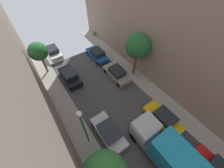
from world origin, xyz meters
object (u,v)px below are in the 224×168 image
(parked_car_left_3, at_px, (109,132))
(parked_car_left_4, at_px, (70,76))
(delivery_truck, at_px, (168,154))
(parked_car_right_3, at_px, (117,74))
(street_tree_2, at_px, (38,52))
(street_tree_1, at_px, (138,46))
(parked_car_right_2, at_px, (163,119))
(parked_car_right_4, at_px, (97,55))
(potted_plant_2, at_px, (94,34))
(lamp_post, at_px, (83,125))
(parked_car_left_5, at_px, (53,52))

(parked_car_left_3, height_order, parked_car_left_4, same)
(parked_car_left_4, relative_size, delivery_truck, 0.64)
(parked_car_right_3, height_order, delivery_truck, delivery_truck)
(street_tree_2, bearing_deg, street_tree_1, -36.66)
(parked_car_right_2, bearing_deg, parked_car_right_4, 90.00)
(parked_car_right_3, bearing_deg, parked_car_left_3, -131.78)
(parked_car_right_3, xyz_separation_m, potted_plant_2, (2.97, 11.21, -0.16))
(parked_car_right_3, bearing_deg, potted_plant_2, 75.18)
(parked_car_right_4, bearing_deg, parked_car_left_3, -115.84)
(parked_car_right_4, relative_size, street_tree_2, 0.91)
(delivery_truck, distance_m, street_tree_2, 17.80)
(parked_car_left_4, height_order, lamp_post, lamp_post)
(delivery_truck, relative_size, lamp_post, 1.20)
(delivery_truck, distance_m, lamp_post, 7.18)
(potted_plant_2, bearing_deg, parked_car_right_4, -115.93)
(parked_car_left_3, height_order, street_tree_1, street_tree_1)
(parked_car_left_3, xyz_separation_m, potted_plant_2, (8.37, 17.25, -0.16))
(street_tree_1, bearing_deg, street_tree_2, 143.34)
(parked_car_right_2, distance_m, delivery_truck, 3.81)
(parked_car_left_3, xyz_separation_m, parked_car_right_3, (5.40, 6.04, 0.00))
(parked_car_right_3, distance_m, lamp_post, 9.59)
(lamp_post, bearing_deg, parked_car_right_4, 55.26)
(delivery_truck, bearing_deg, street_tree_2, 105.61)
(parked_car_right_3, bearing_deg, parked_car_left_4, 149.62)
(parked_car_left_3, relative_size, street_tree_1, 0.70)
(street_tree_2, xyz_separation_m, lamp_post, (0.17, -11.91, 0.22))
(lamp_post, bearing_deg, parked_car_left_3, -18.15)
(parked_car_right_2, distance_m, street_tree_1, 8.56)
(street_tree_2, bearing_deg, lamp_post, -89.20)
(parked_car_right_2, distance_m, parked_car_right_4, 13.21)
(parked_car_right_2, xyz_separation_m, parked_car_right_3, (0.00, 8.10, 0.00))
(parked_car_left_5, height_order, parked_car_right_3, same)
(parked_car_right_3, height_order, lamp_post, lamp_post)
(street_tree_1, xyz_separation_m, potted_plant_2, (0.61, 12.03, -3.99))
(potted_plant_2, bearing_deg, delivery_truck, -104.58)
(parked_car_left_3, xyz_separation_m, delivery_truck, (2.70, -4.53, 1.07))
(parked_car_right_3, relative_size, parked_car_right_4, 1.00)
(parked_car_left_4, relative_size, street_tree_1, 0.70)
(parked_car_right_3, relative_size, lamp_post, 0.77)
(parked_car_right_4, height_order, potted_plant_2, parked_car_right_4)
(parked_car_left_4, bearing_deg, street_tree_2, 121.88)
(street_tree_1, xyz_separation_m, street_tree_2, (-9.82, 7.31, -1.01))
(lamp_post, bearing_deg, street_tree_1, 25.47)
(parked_car_right_2, xyz_separation_m, lamp_post, (-7.30, 2.68, 3.04))
(parked_car_right_2, distance_m, potted_plant_2, 19.54)
(delivery_truck, relative_size, potted_plant_2, 9.04)
(parked_car_left_5, xyz_separation_m, lamp_post, (-1.90, -15.19, 3.04))
(parked_car_left_5, xyz_separation_m, parked_car_right_2, (5.40, -17.87, 0.00))
(parked_car_left_5, xyz_separation_m, parked_car_right_4, (5.40, -4.67, 0.00))
(parked_car_left_5, relative_size, potted_plant_2, 5.76)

